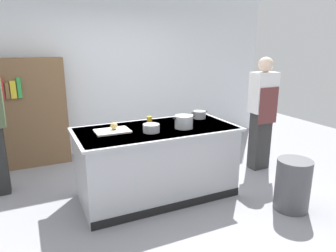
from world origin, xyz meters
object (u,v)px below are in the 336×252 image
Objects in this scene: onion at (114,126)px; juice_cup at (149,120)px; mixing_bowl at (151,128)px; stock_pot at (184,122)px; bookshelf at (30,113)px; person_chef at (262,111)px; sauce_pan at (199,115)px; trash_bin at (293,185)px.

onion is 0.86× the size of juice_cup.
stock_pot is at bearing -0.37° from mixing_bowl.
bookshelf is (-1.39, 1.57, -0.10)m from juice_cup.
onion is at bearing 149.33° from mixing_bowl.
person_chef reaches higher than mixing_bowl.
bookshelf reaches higher than sauce_pan.
sauce_pan is (0.43, 0.35, -0.03)m from stock_pot.
stock_pot is 1.47× the size of mixing_bowl.
mixing_bowl is 1.79m from trash_bin.
bookshelf is at bearing 143.40° from sauce_pan.
stock_pot reaches higher than trash_bin.
onion is 2.31m from person_chef.
mixing_bowl is at bearing -56.83° from bookshelf.
juice_cup is (0.51, 0.14, -0.01)m from onion.
mixing_bowl is 0.38m from juice_cup.
mixing_bowl is 1.96× the size of juice_cup.
mixing_bowl is 0.32× the size of trash_bin.
juice_cup is at bearing -48.54° from bookshelf.
stock_pot is at bearing -140.80° from sauce_pan.
person_chef reaches higher than sauce_pan.
person_chef reaches higher than bookshelf.
sauce_pan is (1.25, 0.12, -0.01)m from onion.
onion reaches higher than juice_cup.
person_chef is (2.31, 0.06, -0.05)m from onion.
sauce_pan is at bearing 69.27° from person_chef.
person_chef is (1.50, 0.29, -0.06)m from stock_pot.
person_chef is (1.93, 0.29, -0.03)m from mixing_bowl.
mixing_bowl is (-0.43, 0.00, -0.03)m from stock_pot.
person_chef is at bearing 8.47° from mixing_bowl.
onion is at bearing 148.91° from trash_bin.
onion is at bearing -62.71° from bookshelf.
juice_cup is 0.06× the size of person_chef.
stock_pot is 0.56m from sauce_pan.
bookshelf is (-2.13, 1.58, -0.10)m from sauce_pan.
sauce_pan is 0.14× the size of person_chef.
trash_bin is at bearing -65.20° from sauce_pan.
person_chef is at bearing 66.37° from trash_bin.
stock_pot reaches higher than juice_cup.
juice_cup is at bearing 179.15° from sauce_pan.
sauce_pan is 2.65m from bookshelf.
bookshelf reaches higher than juice_cup.
person_chef is at bearing -2.39° from juice_cup.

